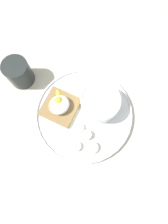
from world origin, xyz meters
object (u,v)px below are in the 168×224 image
coffee_mug (19,73)px  banana_slice_left (92,148)px  banana_slice_right (87,135)px  poached_egg (59,104)px  oatmeal_bowl (100,103)px  banana_slice_front (78,128)px  toast_slice (60,107)px  banana_slice_back (77,146)px

coffee_mug → banana_slice_left: bearing=-86.3°
banana_slice_right → poached_egg: bearing=92.0°
banana_slice_right → coffee_mug: coffee_mug is taller
oatmeal_bowl → banana_slice_front: oatmeal_bowl is taller
banana_slice_front → coffee_mug: size_ratio=0.46×
toast_slice → banana_slice_front: 8.64cm
oatmeal_bowl → banana_slice_back: 14.42cm
toast_slice → banana_slice_left: 15.56cm
banana_slice_right → toast_slice: bearing=92.4°
banana_slice_left → banana_slice_right: bearing=71.4°
oatmeal_bowl → banana_slice_front: 9.82cm
banana_slice_front → banana_slice_back: (-3.89, -3.65, -0.06)cm
banana_slice_back → banana_slice_right: (4.44, 0.50, 0.23)cm
poached_egg → banana_slice_front: 9.07cm
poached_egg → coffee_mug: 16.25cm
oatmeal_bowl → toast_slice: (-9.46, 7.45, -2.00)cm
toast_slice → banana_slice_front: size_ratio=3.46×
banana_slice_back → banana_slice_right: banana_slice_right is taller
banana_slice_front → banana_slice_right: bearing=-80.2°
banana_slice_front → coffee_mug: (-2.75, 24.76, 2.65)cm
banana_slice_back → coffee_mug: coffee_mug is taller
poached_egg → coffee_mug: bearing=100.2°
banana_slice_left → coffee_mug: bearing=93.7°
oatmeal_bowl → banana_slice_front: size_ratio=3.02×
banana_slice_front → banana_slice_right: size_ratio=0.93×
banana_slice_left → banana_slice_back: banana_slice_left is taller
poached_egg → coffee_mug: size_ratio=0.95×
oatmeal_bowl → coffee_mug: size_ratio=1.40×
poached_egg → banana_slice_back: poached_egg is taller
banana_slice_back → coffee_mug: 28.57cm
toast_slice → coffee_mug: bearing=99.8°
banana_slice_front → banana_slice_left: size_ratio=0.85×
toast_slice → banana_slice_back: toast_slice is taller
oatmeal_bowl → banana_slice_back: (-13.40, -4.84, -2.20)cm
poached_egg → banana_slice_front: size_ratio=2.05×
banana_slice_front → coffee_mug: coffee_mug is taller
coffee_mug → poached_egg: bearing=-79.8°
oatmeal_bowl → poached_egg: 12.07cm
oatmeal_bowl → banana_slice_back: size_ratio=3.37×
poached_egg → toast_slice: bearing=-121.0°
toast_slice → banana_slice_right: (0.49, -11.79, 0.03)cm
banana_slice_front → banana_slice_left: (-0.71, -6.90, 0.12)cm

